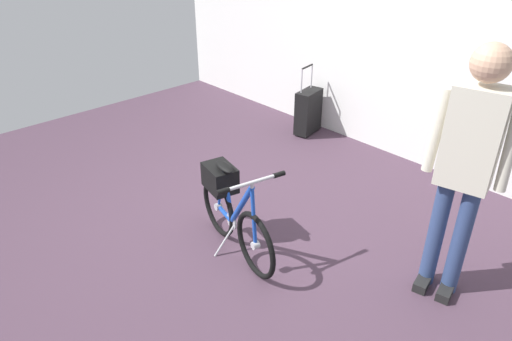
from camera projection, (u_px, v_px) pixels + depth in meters
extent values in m
plane|color=#473342|center=(224.00, 235.00, 3.90)|extent=(6.88, 6.88, 0.00)
cube|color=white|center=(403.00, 27.00, 4.66)|extent=(6.88, 0.10, 2.73)
torus|color=black|center=(255.00, 245.00, 3.37)|extent=(0.51, 0.15, 0.51)
cylinder|color=#B7B7BC|center=(255.00, 245.00, 3.37)|extent=(0.07, 0.06, 0.06)
torus|color=black|center=(219.00, 206.00, 3.81)|extent=(0.51, 0.15, 0.51)
cylinder|color=#B7B7BC|center=(219.00, 206.00, 3.81)|extent=(0.07, 0.06, 0.06)
cylinder|color=#1947B2|center=(225.00, 214.00, 3.73)|extent=(0.23, 0.08, 0.05)
cylinder|color=#1947B2|center=(241.00, 206.00, 3.41)|extent=(0.36, 0.12, 0.50)
cylinder|color=#1947B2|center=(228.00, 196.00, 3.58)|extent=(0.13, 0.06, 0.43)
cylinder|color=#1947B2|center=(225.00, 214.00, 3.73)|extent=(0.23, 0.07, 0.04)
cylinder|color=#1947B2|center=(254.00, 217.00, 3.27)|extent=(0.08, 0.04, 0.47)
cylinder|color=#1947B2|center=(221.00, 188.00, 3.66)|extent=(0.15, 0.05, 0.42)
ellipsoid|color=black|center=(224.00, 167.00, 3.50)|extent=(0.23, 0.14, 0.05)
cylinder|color=#B7B7BC|center=(252.00, 185.00, 3.17)|extent=(0.03, 0.03, 0.04)
cylinder|color=#B7B7BC|center=(252.00, 183.00, 3.16)|extent=(0.12, 0.44, 0.03)
cylinder|color=black|center=(223.00, 191.00, 3.06)|extent=(0.05, 0.10, 0.04)
cylinder|color=black|center=(279.00, 174.00, 3.26)|extent=(0.05, 0.10, 0.04)
cylinder|color=#B7B7BC|center=(232.00, 221.00, 3.65)|extent=(0.14, 0.04, 0.14)
cylinder|color=#B7B7BC|center=(224.00, 241.00, 3.64)|extent=(0.06, 0.19, 0.24)
cube|color=black|center=(220.00, 178.00, 3.63)|extent=(0.32, 0.26, 0.20)
cylinder|color=navy|center=(436.00, 234.00, 3.21)|extent=(0.11, 0.11, 0.85)
cube|color=black|center=(424.00, 280.00, 3.36)|extent=(0.14, 0.25, 0.07)
cylinder|color=navy|center=(460.00, 242.00, 3.13)|extent=(0.11, 0.11, 0.85)
cube|color=black|center=(446.00, 289.00, 3.28)|extent=(0.14, 0.25, 0.07)
cube|color=beige|center=(473.00, 138.00, 2.81)|extent=(0.35, 0.26, 0.65)
cylinder|color=beige|center=(437.00, 131.00, 2.90)|extent=(0.10, 0.12, 0.56)
cylinder|color=beige|center=(510.00, 148.00, 2.69)|extent=(0.12, 0.12, 0.56)
sphere|color=tan|center=(491.00, 63.00, 2.58)|extent=(0.23, 0.23, 0.23)
cube|color=black|center=(308.00, 111.00, 5.57)|extent=(0.25, 0.39, 0.52)
cylinder|color=#B7B7BC|center=(302.00, 81.00, 5.31)|extent=(0.02, 0.02, 0.28)
cylinder|color=#B7B7BC|center=(312.00, 76.00, 5.48)|extent=(0.02, 0.02, 0.28)
cylinder|color=black|center=(307.00, 67.00, 5.33)|extent=(0.06, 0.23, 0.02)
cylinder|color=black|center=(306.00, 136.00, 5.58)|extent=(0.04, 0.03, 0.04)
cylinder|color=black|center=(316.00, 129.00, 5.75)|extent=(0.04, 0.03, 0.04)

